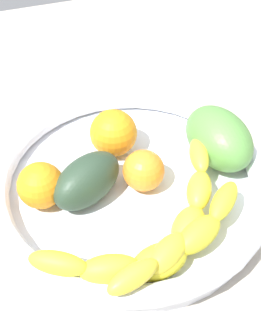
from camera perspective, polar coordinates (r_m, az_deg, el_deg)
name	(u,v)px	position (r cm, az deg, el deg)	size (l,w,h in cm)	color
kitchen_counter	(131,203)	(57.72, 0.00, -4.64)	(120.00, 120.00, 3.00)	#ABA293
fruit_bowl	(131,183)	(54.77, 0.00, -2.02)	(35.35, 35.35, 4.71)	silver
banana_draped_left	(182,219)	(48.19, 6.88, -6.79)	(18.28, 18.72, 5.02)	yellow
banana_draped_right	(154,249)	(45.85, 3.19, -10.73)	(9.22, 26.20, 4.58)	yellow
orange_front	(117,132)	(57.46, -1.82, 4.82)	(6.39, 6.39, 6.39)	orange
orange_mid_left	(41,185)	(52.09, -11.89, -2.28)	(5.72, 5.72, 5.72)	orange
orange_mid_right	(144,171)	(52.99, 1.76, -0.34)	(5.28, 5.28, 5.28)	orange
avocado_dark	(88,183)	(51.58, -5.68, -2.00)	(9.82, 5.58, 6.00)	#293D2C
mango_green	(219,138)	(57.14, 11.70, 3.93)	(11.13, 7.49, 7.13)	#538D40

